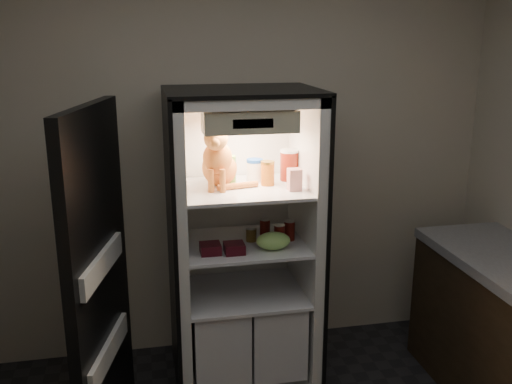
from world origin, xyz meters
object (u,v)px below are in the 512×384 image
condiment_jar (251,234)px  tabby_cat (219,161)px  pepper_jar (289,165)px  parmesan_shaker (230,171)px  berry_box_left (210,249)px  salsa_jar (268,173)px  soda_can_a (265,228)px  refrigerator (242,261)px  berry_box_right (234,248)px  grape_bag (273,241)px  soda_can_c (279,234)px  soda_can_b (289,230)px  mayo_tub (255,170)px  cream_carton (295,180)px

condiment_jar → tabby_cat: bearing=171.3°
pepper_jar → parmesan_shaker: bearing=-172.8°
parmesan_shaker → berry_box_left: (-0.16, -0.21, -0.41)m
parmesan_shaker → salsa_jar: size_ratio=1.23×
parmesan_shaker → salsa_jar: parmesan_shaker is taller
soda_can_a → pepper_jar: bearing=18.9°
refrigerator → pepper_jar: 0.68m
condiment_jar → berry_box_right: condiment_jar is taller
grape_bag → soda_can_c: bearing=53.2°
pepper_jar → soda_can_b: (-0.03, -0.13, -0.39)m
salsa_jar → mayo_tub: bearing=119.0°
salsa_jar → berry_box_right: bearing=-141.8°
cream_carton → berry_box_right: 0.54m
tabby_cat → berry_box_left: size_ratio=3.57×
soda_can_b → soda_can_c: 0.10m
parmesan_shaker → pepper_jar: bearing=7.2°
cream_carton → soda_can_a: (-0.14, 0.18, -0.35)m
cream_carton → berry_box_right: (-0.37, -0.04, -0.39)m
cream_carton → soda_can_b: cream_carton is taller
tabby_cat → parmesan_shaker: (0.07, 0.03, -0.07)m
pepper_jar → berry_box_right: 0.64m
grape_bag → refrigerator: bearing=125.6°
mayo_tub → grape_bag: (0.06, -0.28, -0.37)m
soda_can_a → berry_box_left: bearing=-151.4°
parmesan_shaker → soda_can_b: 0.53m
tabby_cat → cream_carton: (0.42, -0.16, -0.09)m
mayo_tub → soda_can_a: mayo_tub is taller
refrigerator → mayo_tub: 0.58m
berry_box_left → refrigerator: bearing=42.5°
pepper_jar → soda_can_a: bearing=-161.1°
berry_box_left → berry_box_right: 0.14m
berry_box_right → soda_can_c: bearing=17.1°
soda_can_b → berry_box_left: 0.53m
tabby_cat → mayo_tub: size_ratio=2.99×
pepper_jar → refrigerator: bearing=-170.3°
soda_can_c → condiment_jar: (-0.16, 0.08, -0.02)m
soda_can_b → tabby_cat: bearing=172.4°
soda_can_c → grape_bag: bearing=-126.8°
mayo_tub → cream_carton: bearing=-53.6°
soda_can_a → soda_can_c: soda_can_c is taller
soda_can_b → grape_bag: size_ratio=0.61×
condiment_jar → grape_bag: grape_bag is taller
cream_carton → condiment_jar: size_ratio=1.42×
mayo_tub → cream_carton: 0.32m
cream_carton → condiment_jar: bearing=150.2°
tabby_cat → soda_can_a: (0.29, 0.02, -0.45)m
mayo_tub → berry_box_right: (-0.18, -0.30, -0.39)m
soda_can_b → salsa_jar: bearing=161.9°
mayo_tub → soda_can_a: (0.05, -0.07, -0.36)m
tabby_cat → parmesan_shaker: 0.10m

